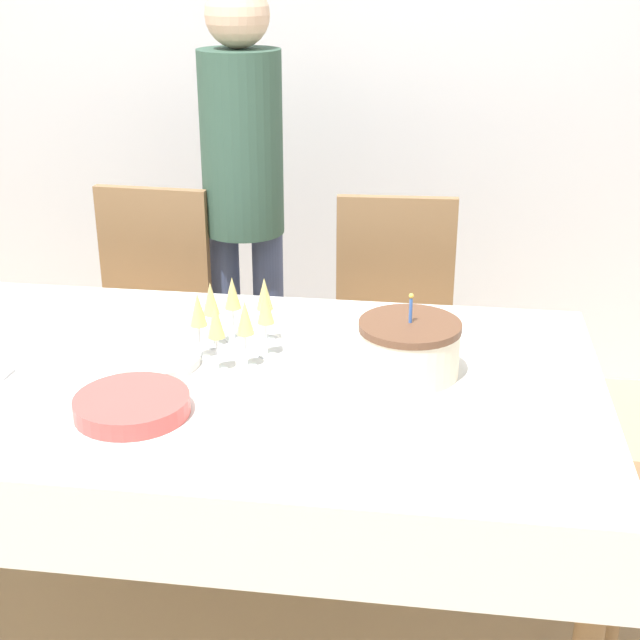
{
  "coord_description": "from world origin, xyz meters",
  "views": [
    {
      "loc": [
        0.57,
        -1.9,
        1.69
      ],
      "look_at": [
        0.29,
        0.08,
        0.86
      ],
      "focal_mm": 50.0,
      "sensor_mm": 36.0,
      "label": 1
    }
  ],
  "objects_px": {
    "dining_chair_far_right": "(393,330)",
    "person_standing": "(243,179)",
    "plate_stack_main": "(132,405)",
    "plate_stack_dessert": "(157,361)",
    "dining_chair_far_left": "(147,317)",
    "birthday_cake": "(409,348)",
    "champagne_tray": "(234,323)"
  },
  "relations": [
    {
      "from": "plate_stack_main",
      "to": "plate_stack_dessert",
      "type": "bearing_deg",
      "value": 94.95
    },
    {
      "from": "plate_stack_main",
      "to": "dining_chair_far_left",
      "type": "bearing_deg",
      "value": 107.51
    },
    {
      "from": "dining_chair_far_left",
      "to": "birthday_cake",
      "type": "distance_m",
      "value": 1.26
    },
    {
      "from": "dining_chair_far_left",
      "to": "person_standing",
      "type": "bearing_deg",
      "value": 32.48
    },
    {
      "from": "dining_chair_far_left",
      "to": "dining_chair_far_right",
      "type": "bearing_deg",
      "value": 0.0
    },
    {
      "from": "dining_chair_far_right",
      "to": "person_standing",
      "type": "bearing_deg",
      "value": 159.96
    },
    {
      "from": "plate_stack_dessert",
      "to": "dining_chair_far_left",
      "type": "bearing_deg",
      "value": 110.96
    },
    {
      "from": "birthday_cake",
      "to": "plate_stack_main",
      "type": "bearing_deg",
      "value": -153.88
    },
    {
      "from": "plate_stack_main",
      "to": "person_standing",
      "type": "distance_m",
      "value": 1.29
    },
    {
      "from": "dining_chair_far_left",
      "to": "champagne_tray",
      "type": "bearing_deg",
      "value": -56.38
    },
    {
      "from": "champagne_tray",
      "to": "person_standing",
      "type": "bearing_deg",
      "value": 101.02
    },
    {
      "from": "champagne_tray",
      "to": "dining_chair_far_right",
      "type": "bearing_deg",
      "value": 64.21
    },
    {
      "from": "birthday_cake",
      "to": "plate_stack_main",
      "type": "height_order",
      "value": "birthday_cake"
    },
    {
      "from": "champagne_tray",
      "to": "person_standing",
      "type": "xyz_separation_m",
      "value": [
        -0.18,
        0.95,
        0.14
      ]
    },
    {
      "from": "dining_chair_far_right",
      "to": "plate_stack_dessert",
      "type": "xyz_separation_m",
      "value": [
        -0.54,
        -0.83,
        0.24
      ]
    },
    {
      "from": "champagne_tray",
      "to": "plate_stack_main",
      "type": "xyz_separation_m",
      "value": [
        -0.16,
        -0.33,
        -0.07
      ]
    },
    {
      "from": "plate_stack_dessert",
      "to": "person_standing",
      "type": "distance_m",
      "value": 1.05
    },
    {
      "from": "dining_chair_far_left",
      "to": "plate_stack_dessert",
      "type": "relative_size",
      "value": 4.43
    },
    {
      "from": "dining_chair_far_left",
      "to": "dining_chair_far_right",
      "type": "distance_m",
      "value": 0.86
    },
    {
      "from": "dining_chair_far_left",
      "to": "person_standing",
      "type": "xyz_separation_m",
      "value": [
        0.31,
        0.2,
        0.45
      ]
    },
    {
      "from": "dining_chair_far_left",
      "to": "plate_stack_dessert",
      "type": "height_order",
      "value": "dining_chair_far_left"
    },
    {
      "from": "dining_chair_far_left",
      "to": "birthday_cake",
      "type": "relative_size",
      "value": 3.84
    },
    {
      "from": "plate_stack_dessert",
      "to": "person_standing",
      "type": "height_order",
      "value": "person_standing"
    },
    {
      "from": "champagne_tray",
      "to": "plate_stack_dessert",
      "type": "xyz_separation_m",
      "value": [
        -0.18,
        -0.09,
        -0.08
      ]
    },
    {
      "from": "dining_chair_far_right",
      "to": "plate_stack_main",
      "type": "xyz_separation_m",
      "value": [
        -0.52,
        -1.08,
        0.25
      ]
    },
    {
      "from": "dining_chair_far_left",
      "to": "plate_stack_main",
      "type": "xyz_separation_m",
      "value": [
        0.34,
        -1.08,
        0.25
      ]
    },
    {
      "from": "dining_chair_far_left",
      "to": "birthday_cake",
      "type": "height_order",
      "value": "birthday_cake"
    },
    {
      "from": "dining_chair_far_right",
      "to": "plate_stack_dessert",
      "type": "relative_size",
      "value": 4.43
    },
    {
      "from": "plate_stack_main",
      "to": "person_standing",
      "type": "bearing_deg",
      "value": 91.26
    },
    {
      "from": "birthday_cake",
      "to": "plate_stack_dessert",
      "type": "distance_m",
      "value": 0.62
    },
    {
      "from": "plate_stack_dessert",
      "to": "plate_stack_main",
      "type": "bearing_deg",
      "value": -85.05
    },
    {
      "from": "birthday_cake",
      "to": "champagne_tray",
      "type": "height_order",
      "value": "birthday_cake"
    }
  ]
}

